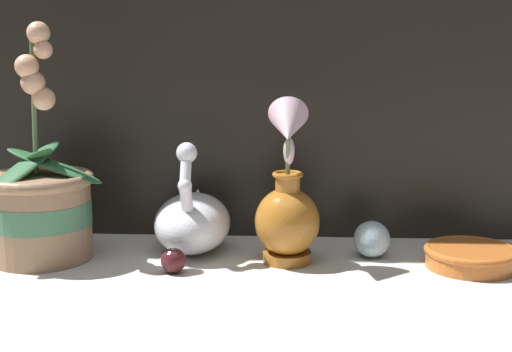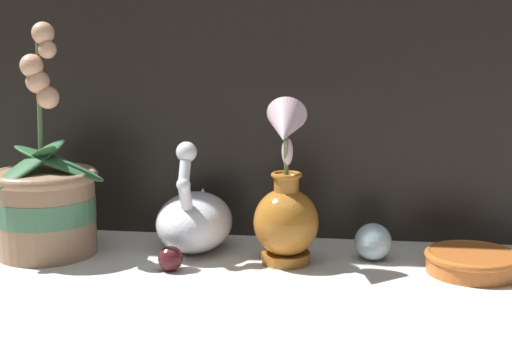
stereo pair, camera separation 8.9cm
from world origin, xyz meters
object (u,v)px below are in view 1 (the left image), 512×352
at_px(orchid_potted_plant, 40,204).
at_px(blue_vase, 287,206).
at_px(swan_figurine, 193,220).
at_px(amber_dish, 471,256).
at_px(glass_sphere, 372,239).

height_order(orchid_potted_plant, blue_vase, orchid_potted_plant).
xyz_separation_m(swan_figurine, blue_vase, (0.16, -0.06, 0.04)).
height_order(blue_vase, amber_dish, blue_vase).
bearing_deg(swan_figurine, orchid_potted_plant, -167.26).
distance_m(orchid_potted_plant, blue_vase, 0.40).
relative_size(blue_vase, amber_dish, 1.83).
xyz_separation_m(swan_figurine, amber_dish, (0.45, -0.07, -0.04)).
bearing_deg(glass_sphere, blue_vase, -164.34).
bearing_deg(swan_figurine, blue_vase, -19.65).
distance_m(orchid_potted_plant, amber_dish, 0.70).
bearing_deg(orchid_potted_plant, glass_sphere, 3.87).
height_order(swan_figurine, blue_vase, blue_vase).
xyz_separation_m(orchid_potted_plant, glass_sphere, (0.55, 0.04, -0.06)).
xyz_separation_m(orchid_potted_plant, blue_vase, (0.40, -0.00, 0.00)).
bearing_deg(swan_figurine, glass_sphere, -3.44).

